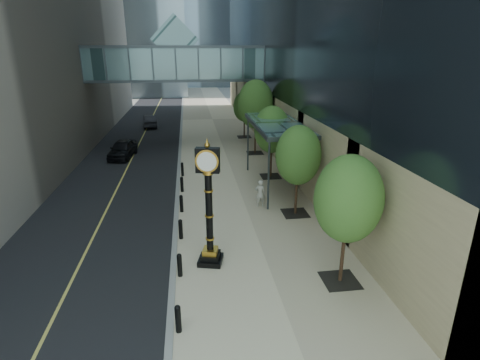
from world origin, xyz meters
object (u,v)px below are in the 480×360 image
at_px(car_near, 123,149).
at_px(street_clock, 209,214).
at_px(car_far, 150,121).
at_px(pedestrian, 260,193).

bearing_deg(car_near, street_clock, -62.97).
distance_m(street_clock, car_far, 31.57).
distance_m(street_clock, car_near, 18.96).
bearing_deg(pedestrian, car_near, -51.86).
bearing_deg(car_far, street_clock, 92.89).
height_order(street_clock, car_far, street_clock).
bearing_deg(car_far, pedestrian, 101.80).
relative_size(car_near, car_far, 1.03).
relative_size(pedestrian, car_near, 0.38).
height_order(pedestrian, car_far, pedestrian).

